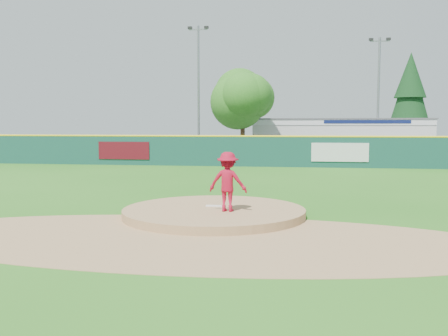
# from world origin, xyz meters

# --- Properties ---
(ground) EXTENTS (120.00, 120.00, 0.00)m
(ground) POSITION_xyz_m (0.00, 0.00, 0.00)
(ground) COLOR #286B19
(ground) RESTS_ON ground
(pitchers_mound) EXTENTS (5.50, 5.50, 0.50)m
(pitchers_mound) POSITION_xyz_m (0.00, 0.00, 0.00)
(pitchers_mound) COLOR #9E774C
(pitchers_mound) RESTS_ON ground
(pitching_rubber) EXTENTS (0.60, 0.15, 0.04)m
(pitching_rubber) POSITION_xyz_m (0.00, 0.30, 0.27)
(pitching_rubber) COLOR white
(pitching_rubber) RESTS_ON pitchers_mound
(infield_dirt_arc) EXTENTS (15.40, 15.40, 0.01)m
(infield_dirt_arc) POSITION_xyz_m (0.00, -3.00, 0.01)
(infield_dirt_arc) COLOR #9E774C
(infield_dirt_arc) RESTS_ON ground
(parking_lot) EXTENTS (44.00, 16.00, 0.02)m
(parking_lot) POSITION_xyz_m (0.00, 27.00, 0.01)
(parking_lot) COLOR #38383A
(parking_lot) RESTS_ON ground
(pitcher) EXTENTS (1.18, 0.76, 1.73)m
(pitcher) POSITION_xyz_m (0.48, -0.43, 1.12)
(pitcher) COLOR #A40E27
(pitcher) RESTS_ON pitchers_mound
(van) EXTENTS (4.86, 2.32, 1.34)m
(van) POSITION_xyz_m (-1.03, 24.60, 0.69)
(van) COLOR white
(van) RESTS_ON parking_lot
(pool_building_grp) EXTENTS (15.20, 8.20, 3.31)m
(pool_building_grp) POSITION_xyz_m (6.00, 31.99, 1.66)
(pool_building_grp) COLOR silver
(pool_building_grp) RESTS_ON ground
(fence_banners) EXTENTS (18.04, 0.04, 1.20)m
(fence_banners) POSITION_xyz_m (-2.14, 17.92, 1.00)
(fence_banners) COLOR #580C16
(fence_banners) RESTS_ON ground
(playground_slide) EXTENTS (1.00, 2.83, 1.56)m
(playground_slide) POSITION_xyz_m (-13.96, 23.19, 0.79)
(playground_slide) COLOR blue
(playground_slide) RESTS_ON ground
(outfield_fence) EXTENTS (40.00, 0.14, 2.07)m
(outfield_fence) POSITION_xyz_m (0.00, 18.00, 1.09)
(outfield_fence) COLOR #144239
(outfield_fence) RESTS_ON ground
(deciduous_tree) EXTENTS (5.60, 5.60, 7.36)m
(deciduous_tree) POSITION_xyz_m (-2.00, 25.00, 4.55)
(deciduous_tree) COLOR #382314
(deciduous_tree) RESTS_ON ground
(conifer_tree) EXTENTS (4.40, 4.40, 9.50)m
(conifer_tree) POSITION_xyz_m (13.00, 36.00, 5.54)
(conifer_tree) COLOR #382314
(conifer_tree) RESTS_ON ground
(light_pole_left) EXTENTS (1.75, 0.25, 11.00)m
(light_pole_left) POSITION_xyz_m (-6.00, 27.00, 6.05)
(light_pole_left) COLOR gray
(light_pole_left) RESTS_ON ground
(light_pole_right) EXTENTS (1.75, 0.25, 10.00)m
(light_pole_right) POSITION_xyz_m (9.00, 29.00, 5.54)
(light_pole_right) COLOR gray
(light_pole_right) RESTS_ON ground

